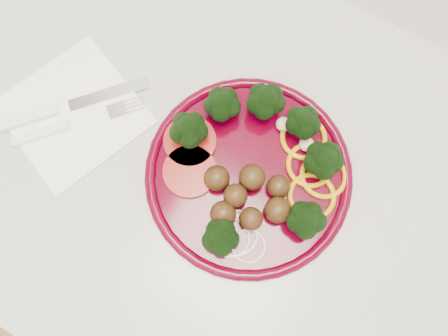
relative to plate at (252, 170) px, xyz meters
The scene contains 5 objects.
counter 0.53m from the plate, behind, with size 2.40×0.60×0.90m.
plate is the anchor object (origin of this frame).
napkin 0.25m from the plate, 169.48° to the right, with size 0.16×0.16×0.00m, color white.
knife 0.27m from the plate, 168.11° to the right, with size 0.14×0.16×0.01m.
fork 0.26m from the plate, 163.14° to the right, with size 0.13×0.14×0.01m.
Camera 1 is at (0.28, 1.58, 1.45)m, focal length 35.00 mm.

